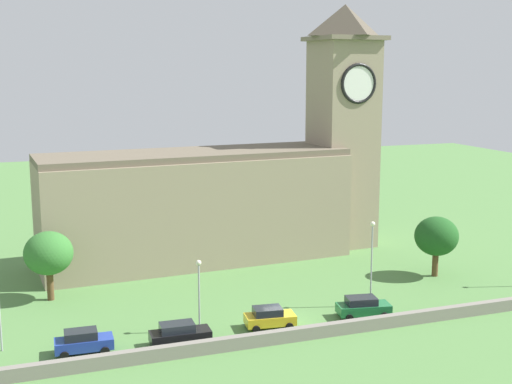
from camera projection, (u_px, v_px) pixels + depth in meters
name	position (u px, v px, depth m)	size (l,w,h in m)	color
ground_plane	(227.00, 273.00, 71.68)	(200.00, 200.00, 0.00)	#517F42
church	(232.00, 186.00, 77.02)	(39.60, 11.83, 28.46)	gray
quay_barrier	(300.00, 334.00, 53.89)	(51.41, 0.70, 1.04)	gray
car_blue	(83.00, 342.00, 51.33)	(4.38, 2.23, 1.81)	#233D9E
car_black	(179.00, 334.00, 52.83)	(4.76, 2.28, 1.80)	black
car_yellow	(269.00, 317.00, 56.45)	(4.32, 2.67, 1.74)	gold
car_green	(363.00, 307.00, 58.87)	(4.81, 2.85, 1.78)	#1E6B38
streetlamp_west_mid	(199.00, 283.00, 54.93)	(0.44, 0.44, 6.05)	#9EA0A5
streetlamp_central	(372.00, 251.00, 60.78)	(0.44, 0.44, 7.83)	#9EA0A5
tree_riverside_west	(436.00, 236.00, 69.95)	(4.46, 4.46, 6.25)	brown
tree_churchyard	(49.00, 254.00, 62.60)	(4.46, 4.46, 6.48)	brown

